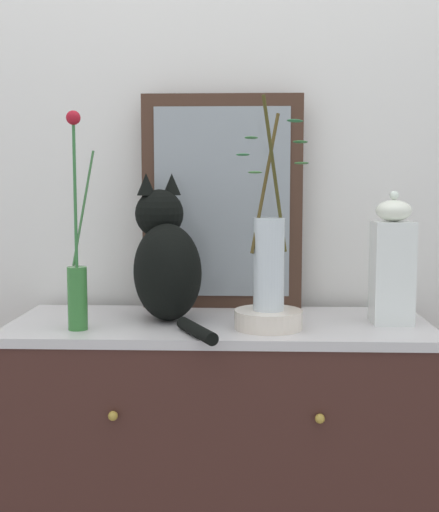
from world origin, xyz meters
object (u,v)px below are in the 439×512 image
(cat_sitting, at_px, (166,260))
(vase_glass_clear, at_px, (269,255))
(sideboard, at_px, (219,470))
(bowl_porcelain, at_px, (268,319))
(jar_lidded_porcelain, at_px, (393,264))
(mirror_leaning, at_px, (223,202))
(vase_slim_green, at_px, (77,275))

(cat_sitting, distance_m, vase_glass_clear, 0.30)
(sideboard, height_order, bowl_porcelain, bowl_porcelain)
(sideboard, distance_m, bowl_porcelain, 0.48)
(cat_sitting, height_order, jar_lidded_porcelain, cat_sitting)
(mirror_leaning, relative_size, vase_slim_green, 1.14)
(sideboard, distance_m, jar_lidded_porcelain, 0.75)
(sideboard, bearing_deg, jar_lidded_porcelain, -0.56)
(sideboard, xyz_separation_m, vase_glass_clear, (0.13, -0.09, 0.62))
(vase_slim_green, xyz_separation_m, bowl_porcelain, (0.49, 0.03, -0.12))
(cat_sitting, distance_m, jar_lidded_porcelain, 0.61)
(sideboard, height_order, mirror_leaning, mirror_leaning)
(bowl_porcelain, bearing_deg, cat_sitting, 159.52)
(sideboard, relative_size, mirror_leaning, 1.79)
(mirror_leaning, xyz_separation_m, vase_glass_clear, (0.13, -0.29, -0.13))
(vase_slim_green, xyz_separation_m, jar_lidded_porcelain, (0.83, 0.11, 0.02))
(vase_glass_clear, height_order, jar_lidded_porcelain, vase_glass_clear)
(cat_sitting, distance_m, bowl_porcelain, 0.33)
(mirror_leaning, distance_m, jar_lidded_porcelain, 0.53)
(bowl_porcelain, bearing_deg, mirror_leaning, 113.66)
(vase_glass_clear, bearing_deg, jar_lidded_porcelain, 13.59)
(vase_slim_green, distance_m, bowl_porcelain, 0.51)
(vase_glass_clear, bearing_deg, bowl_porcelain, 157.67)
(vase_slim_green, relative_size, vase_glass_clear, 1.02)
(bowl_porcelain, xyz_separation_m, vase_glass_clear, (0.00, -0.00, 0.17))
(cat_sitting, bearing_deg, sideboard, -7.31)
(vase_slim_green, bearing_deg, jar_lidded_porcelain, 7.78)
(vase_glass_clear, bearing_deg, cat_sitting, 159.52)
(vase_glass_clear, bearing_deg, vase_slim_green, -176.25)
(cat_sitting, xyz_separation_m, jar_lidded_porcelain, (0.61, -0.02, -0.00))
(bowl_porcelain, height_order, jar_lidded_porcelain, jar_lidded_porcelain)
(vase_glass_clear, bearing_deg, mirror_leaning, 113.73)
(mirror_leaning, distance_m, cat_sitting, 0.29)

